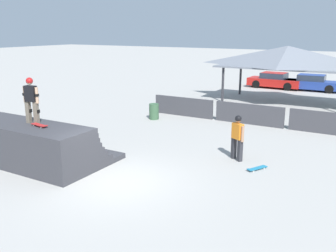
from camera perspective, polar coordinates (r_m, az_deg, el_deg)
name	(u,v)px	position (r m, az deg, el deg)	size (l,w,h in m)	color
ground_plane	(116,182)	(12.29, -7.88, -8.41)	(160.00, 160.00, 0.00)	#A3A09B
quarter_pipe_ramp	(32,145)	(14.52, -19.96, -2.70)	(5.25, 3.23, 1.52)	#38383D
skater_on_deck	(31,97)	(13.97, -20.16, 4.14)	(0.70, 0.27, 1.63)	#6B6051
skateboard_on_deck	(40,125)	(13.55, -18.97, 0.14)	(0.78, 0.32, 0.09)	silver
bystander_walking	(238,134)	(14.06, 10.55, -1.21)	(0.63, 0.44, 1.71)	#2D2D33
skateboard_on_ground	(257,168)	(13.49, 13.35, -6.28)	(0.57, 0.84, 0.09)	silver
barrier_fence	(249,114)	(19.65, 12.24, 1.78)	(11.22, 0.12, 1.05)	#3D3D42
pavilion_shelter	(287,57)	(25.76, 17.72, 9.98)	(8.67, 4.07, 3.72)	#2D2D33
trash_bin	(154,111)	(20.31, -2.15, 2.22)	(0.52, 0.52, 0.85)	#385B3D
parked_car_red	(275,81)	(32.43, 15.95, 6.65)	(4.38, 1.99, 1.27)	red
parked_car_blue	(312,83)	(31.93, 21.12, 6.12)	(4.41, 1.75, 1.27)	navy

